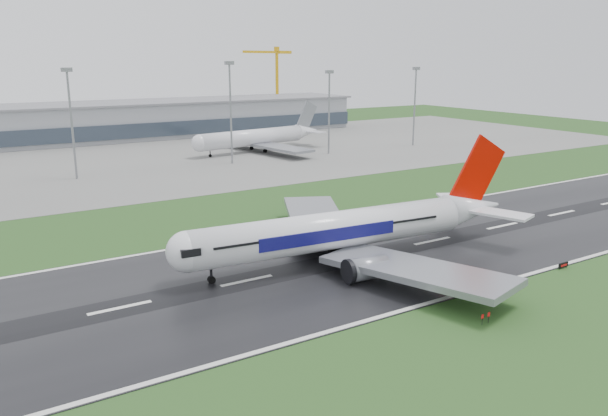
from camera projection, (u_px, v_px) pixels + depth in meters
ground at (349, 259)px, 104.20m from camera, size 520.00×520.00×0.00m
runway at (349, 259)px, 104.19m from camera, size 400.00×45.00×0.10m
apron at (139, 159)px, 207.13m from camera, size 400.00×130.00×0.08m
terminal at (96, 122)px, 254.70m from camera, size 240.00×36.00×15.00m
main_airliner at (355, 205)px, 101.87m from camera, size 71.33×68.48×19.47m
parked_airliner at (257, 128)px, 222.49m from camera, size 66.78×63.39×17.29m
tower_crane at (277, 86)px, 314.01m from camera, size 37.89×19.13×40.52m
runway_sign at (563, 265)px, 99.57m from camera, size 2.26×0.99×1.04m
floodmast_2 at (72, 127)px, 169.64m from camera, size 0.64×0.64×30.68m
floodmast_3 at (231, 115)px, 195.00m from camera, size 0.64×0.64×32.33m
floodmast_4 at (329, 114)px, 215.45m from camera, size 0.64×0.64×29.08m
floodmast_5 at (414, 108)px, 236.50m from camera, size 0.64×0.64×29.88m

